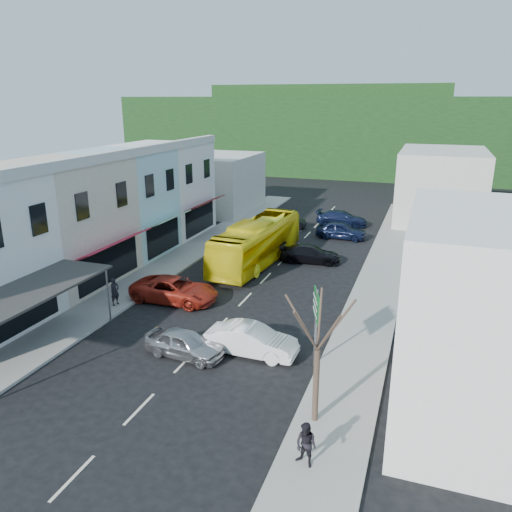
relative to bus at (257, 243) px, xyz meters
The scene contains 20 objects.
ground 11.21m from the bus, 81.34° to the right, with size 120.00×120.00×0.00m, color black.
sidewalk_left 6.09m from the bus, behind, with size 3.00×52.00×0.15m, color gray.
sidewalk_right 9.34m from the bus, ahead, with size 3.00×52.00×0.15m, color gray.
shopfront_row 12.60m from the bus, 151.11° to the right, with size 8.25×30.00×8.00m.
distant_block_left 19.12m from the bus, 122.80° to the left, with size 8.00×10.00×6.00m, color #B7B2A8.
distant_block_right 22.94m from the bus, 56.34° to the left, with size 8.00×12.00×7.00m, color #B7B2A8.
hillside 54.37m from the bus, 89.77° to the left, with size 80.00×26.00×14.00m.
bus is the anchor object (origin of this frame).
car_silver 14.63m from the bus, 84.35° to the right, with size 1.80×4.40×1.40m, color #A4A4A9.
car_white 14.01m from the bus, 71.80° to the right, with size 1.80×4.40×1.40m, color silver.
car_red 8.98m from the bus, 104.67° to the right, with size 1.90×4.60×1.40m, color maroon.
car_black_near 4.09m from the bus, 21.62° to the left, with size 1.84×4.50×1.40m, color black.
car_navy_mid 10.06m from the bus, 61.84° to the left, with size 1.80×4.40×1.40m, color black.
car_black_far 10.91m from the bus, 95.98° to the left, with size 1.80×4.40×1.40m, color black.
car_navy_far 14.17m from the bus, 73.81° to the left, with size 1.84×4.50×1.40m, color black.
pedestrian_left 11.79m from the bus, 115.86° to the right, with size 0.60×0.40×1.70m, color black.
pedestrian_right 21.86m from the bus, 66.49° to the right, with size 0.70×0.44×1.70m, color black.
direction_sign 15.29m from the bus, 60.73° to the right, with size 0.74×1.65×3.74m, color #0B561C, non-canonical shape.
street_tree 19.51m from the bus, 64.25° to the right, with size 2.30×2.30×6.22m, color #3C2C22, non-canonical shape.
traffic_signal 22.01m from the bus, 67.90° to the left, with size 0.68×1.14×5.38m, color black, non-canonical shape.
Camera 1 is at (10.05, -22.55, 11.81)m, focal length 35.00 mm.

